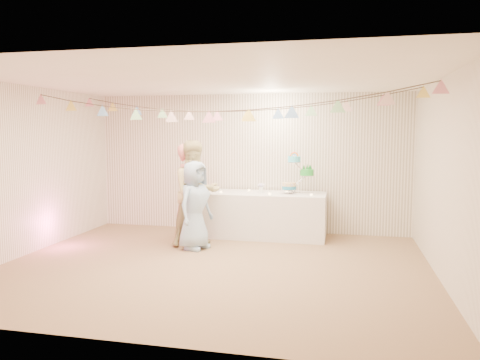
% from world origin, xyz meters
% --- Properties ---
extents(floor, '(6.00, 6.00, 0.00)m').
position_xyz_m(floor, '(0.00, 0.00, 0.00)').
color(floor, brown).
rests_on(floor, ground).
extents(ceiling, '(6.00, 6.00, 0.00)m').
position_xyz_m(ceiling, '(0.00, 0.00, 2.60)').
color(ceiling, white).
rests_on(ceiling, ground).
extents(back_wall, '(6.00, 6.00, 0.00)m').
position_xyz_m(back_wall, '(0.00, 2.50, 1.30)').
color(back_wall, white).
rests_on(back_wall, ground).
extents(front_wall, '(6.00, 6.00, 0.00)m').
position_xyz_m(front_wall, '(0.00, -2.50, 1.30)').
color(front_wall, white).
rests_on(front_wall, ground).
extents(left_wall, '(5.00, 5.00, 0.00)m').
position_xyz_m(left_wall, '(-3.00, 0.00, 1.30)').
color(left_wall, white).
rests_on(left_wall, ground).
extents(right_wall, '(5.00, 5.00, 0.00)m').
position_xyz_m(right_wall, '(3.00, 0.00, 1.30)').
color(right_wall, white).
rests_on(right_wall, ground).
extents(table, '(2.13, 0.85, 0.80)m').
position_xyz_m(table, '(0.41, 2.00, 0.40)').
color(table, silver).
rests_on(table, floor).
extents(cake_stand, '(0.61, 0.36, 0.68)m').
position_xyz_m(cake_stand, '(0.96, 2.05, 1.09)').
color(cake_stand, silver).
rests_on(cake_stand, table).
extents(cake_bottom, '(0.31, 0.31, 0.15)m').
position_xyz_m(cake_bottom, '(0.81, 1.99, 0.84)').
color(cake_bottom, teal).
rests_on(cake_bottom, cake_stand).
extents(cake_middle, '(0.27, 0.27, 0.22)m').
position_xyz_m(cake_middle, '(1.14, 2.14, 1.11)').
color(cake_middle, green).
rests_on(cake_middle, cake_stand).
extents(cake_top_tier, '(0.25, 0.25, 0.19)m').
position_xyz_m(cake_top_tier, '(0.90, 2.02, 1.38)').
color(cake_top_tier, '#49CEE5').
rests_on(cake_top_tier, cake_stand).
extents(platter, '(0.32, 0.32, 0.02)m').
position_xyz_m(platter, '(-0.17, 1.95, 0.76)').
color(platter, white).
rests_on(platter, table).
extents(posy, '(0.15, 0.15, 0.17)m').
position_xyz_m(posy, '(0.31, 2.05, 0.83)').
color(posy, white).
rests_on(posy, table).
extents(person_adult_a, '(0.41, 0.62, 1.69)m').
position_xyz_m(person_adult_a, '(-0.81, 1.35, 0.85)').
color(person_adult_a, '#DE7A74').
rests_on(person_adult_a, floor).
extents(person_adult_b, '(1.08, 1.06, 1.75)m').
position_xyz_m(person_adult_b, '(-0.63, 1.14, 0.88)').
color(person_adult_b, tan).
rests_on(person_adult_b, floor).
extents(person_child, '(0.67, 0.81, 1.43)m').
position_xyz_m(person_child, '(-0.56, 0.88, 0.72)').
color(person_child, '#91B0CD').
rests_on(person_child, floor).
extents(bunting_back, '(5.60, 1.10, 0.40)m').
position_xyz_m(bunting_back, '(0.00, 1.10, 2.35)').
color(bunting_back, pink).
rests_on(bunting_back, ceiling).
extents(bunting_front, '(5.60, 0.90, 0.36)m').
position_xyz_m(bunting_front, '(0.00, -0.20, 2.32)').
color(bunting_front, '#72A5E5').
rests_on(bunting_front, ceiling).
extents(tealight_0, '(0.04, 0.04, 0.03)m').
position_xyz_m(tealight_0, '(-0.39, 1.85, 0.82)').
color(tealight_0, '#FFD88C').
rests_on(tealight_0, table).
extents(tealight_1, '(0.04, 0.04, 0.03)m').
position_xyz_m(tealight_1, '(0.06, 2.18, 0.82)').
color(tealight_1, '#FFD88C').
rests_on(tealight_1, table).
extents(tealight_2, '(0.04, 0.04, 0.03)m').
position_xyz_m(tealight_2, '(0.51, 1.78, 0.82)').
color(tealight_2, '#FFD88C').
rests_on(tealight_2, table).
extents(tealight_3, '(0.04, 0.04, 0.03)m').
position_xyz_m(tealight_3, '(0.76, 2.22, 0.82)').
color(tealight_3, '#FFD88C').
rests_on(tealight_3, table).
extents(tealight_4, '(0.04, 0.04, 0.03)m').
position_xyz_m(tealight_4, '(1.23, 1.82, 0.82)').
color(tealight_4, '#FFD88C').
rests_on(tealight_4, table).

